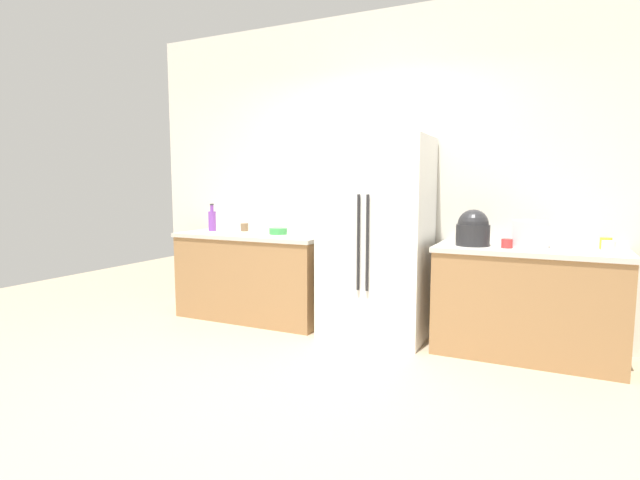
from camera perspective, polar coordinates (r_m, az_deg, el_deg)
name	(u,v)px	position (r m, az deg, el deg)	size (l,w,h in m)	color
ground_plane	(284,389)	(3.45, -4.27, -17.09)	(10.06, 10.06, 0.00)	tan
kitchen_back_panel	(374,173)	(4.79, 6.34, 7.90)	(5.03, 0.10, 3.00)	silver
counter_left	(254,276)	(5.07, -7.82, -4.21)	(1.59, 0.65, 0.88)	#9E7247
counter_right	(526,302)	(4.26, 23.08, -6.73)	(1.43, 0.65, 0.88)	#9E7247
refrigerator	(376,239)	(4.38, 6.64, 0.15)	(0.92, 0.69, 1.80)	white
toaster	(531,234)	(4.23, 23.57, 0.68)	(0.27, 0.15, 0.21)	silver
rice_cooker	(473,229)	(4.17, 17.57, 1.21)	(0.27, 0.27, 0.30)	#262628
bottle_a	(212,220)	(5.39, -12.59, 2.31)	(0.08, 0.08, 0.29)	purple
cup_a	(507,243)	(4.11, 21.15, -0.38)	(0.09, 0.09, 0.07)	red
cup_b	(608,246)	(4.22, 30.83, -0.63)	(0.09, 0.09, 0.08)	white
cup_c	(245,227)	(5.28, -8.88, 1.50)	(0.08, 0.08, 0.09)	brown
cup_d	(606,243)	(4.36, 30.60, -0.35)	(0.09, 0.09, 0.09)	yellow
bowl_a	(278,231)	(4.91, -4.94, 1.05)	(0.18, 0.18, 0.06)	green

